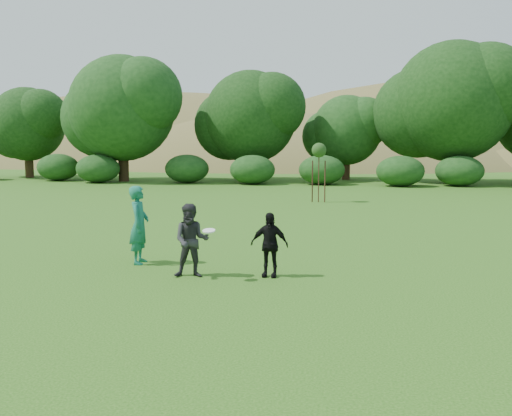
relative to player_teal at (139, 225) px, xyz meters
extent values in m
plane|color=#19470C|center=(2.50, -0.49, -0.95)|extent=(120.00, 120.00, 0.00)
imported|color=#16674F|center=(0.00, 0.00, 0.00)|extent=(0.51, 0.73, 1.89)
imported|color=#2A292C|center=(1.59, -1.17, -0.14)|extent=(0.87, 0.72, 1.61)
imported|color=black|center=(3.27, -0.91, -0.24)|extent=(0.86, 0.43, 1.42)
cylinder|color=white|center=(2.05, -1.47, 0.14)|extent=(0.27, 0.27, 0.07)
cylinder|color=#3F2318|center=(3.90, 14.38, 0.30)|extent=(0.05, 0.05, 2.50)
sphere|color=#254719|center=(3.90, 14.38, 1.55)|extent=(0.70, 0.70, 0.70)
cylinder|color=#391F16|center=(3.60, 14.38, 0.05)|extent=(0.06, 0.06, 2.00)
cylinder|color=#3F2318|center=(4.20, 14.38, 0.05)|extent=(0.06, 0.06, 2.00)
ellipsoid|color=olive|center=(-22.50, 69.51, -13.05)|extent=(110.00, 70.00, 44.00)
ellipsoid|color=olive|center=(22.50, 71.51, -15.25)|extent=(100.00, 64.00, 52.00)
ellipsoid|color=olive|center=(-2.50, 57.51, -8.65)|extent=(80.00, 50.00, 28.00)
cylinder|color=#3A2616|center=(-19.50, 29.51, 0.37)|extent=(0.65, 0.65, 2.62)
sphere|color=#194214|center=(-19.50, 29.51, 3.28)|extent=(5.80, 5.80, 5.80)
cylinder|color=#3A2616|center=(-10.50, 26.51, 0.63)|extent=(0.73, 0.73, 3.15)
sphere|color=#194214|center=(-10.50, 26.51, 4.28)|extent=(7.54, 7.54, 7.54)
cylinder|color=#3A2616|center=(-1.50, 28.51, 0.45)|extent=(0.68, 0.68, 2.80)
sphere|color=#194214|center=(-1.50, 28.51, 3.71)|extent=(6.73, 6.73, 6.73)
cylinder|color=#3A2616|center=(5.50, 30.51, 0.19)|extent=(0.60, 0.60, 2.27)
sphere|color=#194214|center=(5.50, 30.51, 2.77)|extent=(5.22, 5.22, 5.22)
cylinder|color=#3A2616|center=(12.50, 27.51, 0.72)|extent=(0.76, 0.76, 3.32)
sphere|color=#194214|center=(12.50, 27.51, 4.62)|extent=(8.12, 8.12, 8.12)
camera|label=1|loc=(4.66, -13.08, 2.04)|focal=40.00mm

